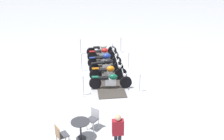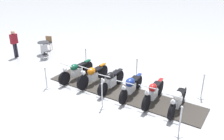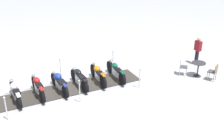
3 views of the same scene
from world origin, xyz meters
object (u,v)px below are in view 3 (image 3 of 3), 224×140
object	(u,v)px
motorcycle_navy	(59,82)
motorcycle_cream	(15,92)
stanchion_left_front	(139,82)
cafe_chair_near_table	(182,66)
bystander_person	(198,48)
stanchion_left_rear	(7,112)
stanchion_right_front	(113,62)
motorcycle_copper	(98,73)
stanchion_right_mid	(61,71)
stanchion_left_mid	(80,95)
motorcycle_forest	(116,71)
cafe_chair_across_table	(214,71)
cafe_table	(198,66)
motorcycle_maroon	(38,86)
motorcycle_black	(79,78)

from	to	relation	value
motorcycle_navy	motorcycle_cream	world-z (taller)	motorcycle_cream
motorcycle_navy	stanchion_left_front	size ratio (longest dim) A/B	1.97
cafe_chair_near_table	bystander_person	size ratio (longest dim) A/B	0.54
stanchion_left_rear	stanchion_right_front	bearing A→B (deg)	26.97
motorcycle_copper	motorcycle_navy	distance (m)	2.02
motorcycle_copper	stanchion_right_mid	world-z (taller)	stanchion_right_mid
stanchion_left_front	cafe_chair_near_table	bearing A→B (deg)	8.18
motorcycle_copper	stanchion_right_front	bearing A→B (deg)	-44.57
stanchion_left_mid	stanchion_left_front	bearing A→B (deg)	1.84
motorcycle_forest	stanchion_right_mid	xyz separation A→B (m)	(-2.57, 1.34, -0.08)
bystander_person	cafe_chair_across_table	bearing A→B (deg)	72.07
motorcycle_navy	cafe_chair_across_table	world-z (taller)	motorcycle_navy
motorcycle_forest	cafe_table	distance (m)	4.39
stanchion_left_front	stanchion_left_rear	world-z (taller)	stanchion_left_rear
stanchion_right_front	cafe_table	bearing A→B (deg)	-39.82
motorcycle_forest	motorcycle_maroon	distance (m)	4.04
stanchion_left_front	cafe_chair_across_table	distance (m)	3.98
motorcycle_cream	stanchion_left_front	bearing A→B (deg)	-107.32
cafe_table	bystander_person	xyz separation A→B (m)	(1.01, 1.31, 0.40)
motorcycle_black	cafe_chair_near_table	bearing A→B (deg)	-103.65
motorcycle_navy	cafe_chair_across_table	bearing A→B (deg)	-111.99
stanchion_left_rear	stanchion_right_mid	bearing A→B (deg)	45.01
motorcycle_maroon	cafe_chair_near_table	size ratio (longest dim) A/B	2.31
cafe_chair_across_table	stanchion_right_mid	bearing A→B (deg)	34.66
motorcycle_navy	motorcycle_cream	size ratio (longest dim) A/B	1.02
stanchion_left_rear	motorcycle_maroon	bearing A→B (deg)	45.16
motorcycle_copper	stanchion_left_mid	distance (m)	2.12
cafe_chair_near_table	stanchion_right_mid	bearing A→B (deg)	-162.50
stanchion_left_mid	motorcycle_copper	bearing A→B (deg)	46.05
stanchion_right_mid	cafe_chair_near_table	world-z (taller)	stanchion_right_mid
motorcycle_cream	cafe_table	world-z (taller)	motorcycle_cream
motorcycle_copper	cafe_table	distance (m)	5.33
stanchion_left_mid	stanchion_right_mid	distance (m)	2.89
motorcycle_cream	stanchion_left_rear	size ratio (longest dim) A/B	1.88
cafe_table	stanchion_left_rear	bearing A→B (deg)	-179.45
motorcycle_forest	motorcycle_copper	xyz separation A→B (m)	(-1.01, -0.03, 0.04)
motorcycle_copper	cafe_chair_near_table	bearing A→B (deg)	-101.30
motorcycle_forest	motorcycle_navy	bearing A→B (deg)	93.14
motorcycle_forest	motorcycle_black	world-z (taller)	motorcycle_forest
motorcycle_maroon	stanchion_left_rear	bearing A→B (deg)	131.46
motorcycle_maroon	motorcycle_cream	xyz separation A→B (m)	(-1.01, -0.03, -0.03)
motorcycle_navy	stanchion_left_front	bearing A→B (deg)	-116.36
motorcycle_black	motorcycle_navy	world-z (taller)	motorcycle_black
motorcycle_navy	cafe_chair_near_table	world-z (taller)	motorcycle_navy
cafe_chair_across_table	motorcycle_cream	bearing A→B (deg)	49.23
motorcycle_black	stanchion_left_mid	xyz separation A→B (m)	(-0.46, -1.48, -0.08)
motorcycle_cream	stanchion_right_front	bearing A→B (deg)	-78.41
stanchion_left_mid	stanchion_left_rear	world-z (taller)	stanchion_left_mid
motorcycle_copper	motorcycle_forest	bearing A→B (deg)	-86.88
stanchion_left_front	bystander_person	distance (m)	4.70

